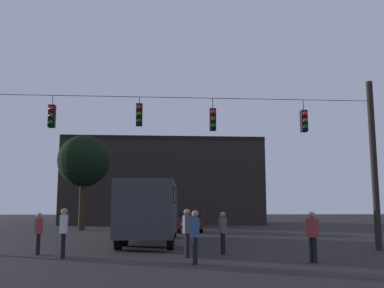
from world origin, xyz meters
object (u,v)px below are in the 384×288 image
object	(u,v)px
pedestrian_crossing_right	(64,230)
pedestrian_crossing_center	(195,233)
pedestrian_near_bus	(187,230)
pedestrian_crossing_left	(223,230)
city_bus	(152,206)
tree_left_silhouette	(84,161)
pedestrian_far_side	(313,234)
pedestrian_trailing	(39,231)
car_near_right	(190,221)

from	to	relation	value
pedestrian_crossing_right	pedestrian_crossing_center	bearing A→B (deg)	-23.29
pedestrian_crossing_right	pedestrian_near_bus	xyz separation A→B (m)	(4.47, -0.16, -0.02)
pedestrian_crossing_center	pedestrian_crossing_left	bearing A→B (deg)	65.37
city_bus	pedestrian_crossing_center	distance (m)	9.18
tree_left_silhouette	pedestrian_near_bus	bearing A→B (deg)	-69.71
city_bus	pedestrian_far_side	size ratio (longest dim) A/B	6.67
city_bus	pedestrian_trailing	distance (m)	7.26
car_near_right	pedestrian_near_bus	distance (m)	16.60
pedestrian_trailing	pedestrian_far_side	bearing A→B (deg)	-17.39
pedestrian_far_side	tree_left_silhouette	bearing A→B (deg)	117.99
pedestrian_crossing_center	pedestrian_near_bus	bearing A→B (deg)	95.04
tree_left_silhouette	pedestrian_far_side	bearing A→B (deg)	-62.01
car_near_right	pedestrian_near_bus	world-z (taller)	pedestrian_near_bus
car_near_right	tree_left_silhouette	size ratio (longest dim) A/B	0.57
car_near_right	pedestrian_crossing_center	world-z (taller)	pedestrian_crossing_center
city_bus	pedestrian_crossing_center	size ratio (longest dim) A/B	6.48
car_near_right	tree_left_silhouette	xyz separation A→B (m)	(-8.48, 3.15, 4.73)
pedestrian_crossing_left	tree_left_silhouette	xyz separation A→B (m)	(-8.76, 18.69, 4.61)
city_bus	pedestrian_far_side	xyz separation A→B (m)	(5.54, -8.87, -0.92)
city_bus	car_near_right	bearing A→B (deg)	74.38
pedestrian_near_bus	tree_left_silhouette	size ratio (longest dim) A/B	0.23
pedestrian_crossing_left	pedestrian_far_side	distance (m)	3.80
car_near_right	pedestrian_near_bus	bearing A→B (deg)	-94.13
car_near_right	pedestrian_trailing	xyz separation A→B (m)	(-6.87, -15.21, 0.11)
car_near_right	pedestrian_crossing_right	size ratio (longest dim) A/B	2.48
pedestrian_crossing_center	pedestrian_crossing_right	xyz separation A→B (m)	(-4.63, 2.00, 0.04)
pedestrian_crossing_center	pedestrian_crossing_right	size ratio (longest dim) A/B	0.96
car_near_right	pedestrian_crossing_left	distance (m)	15.54
car_near_right	pedestrian_trailing	distance (m)	16.69
pedestrian_crossing_right	tree_left_silhouette	xyz separation A→B (m)	(-2.81, 19.55, 4.51)
pedestrian_crossing_right	car_near_right	bearing A→B (deg)	70.93
pedestrian_near_bus	pedestrian_crossing_left	bearing A→B (deg)	34.75
pedestrian_crossing_left	pedestrian_trailing	size ratio (longest dim) A/B	1.01
tree_left_silhouette	pedestrian_trailing	bearing A→B (deg)	-84.98
pedestrian_crossing_right	pedestrian_far_side	size ratio (longest dim) A/B	1.07
city_bus	tree_left_silhouette	world-z (taller)	tree_left_silhouette
pedestrian_near_bus	city_bus	bearing A→B (deg)	101.31
pedestrian_trailing	pedestrian_crossing_right	bearing A→B (deg)	-44.66
pedestrian_crossing_left	pedestrian_crossing_right	size ratio (longest dim) A/B	0.92
pedestrian_crossing_right	pedestrian_near_bus	distance (m)	4.48
pedestrian_near_bus	pedestrian_trailing	world-z (taller)	pedestrian_near_bus
pedestrian_trailing	city_bus	bearing A→B (deg)	53.88
pedestrian_trailing	tree_left_silhouette	size ratio (longest dim) A/B	0.21
pedestrian_trailing	pedestrian_far_side	size ratio (longest dim) A/B	0.96
pedestrian_trailing	tree_left_silhouette	world-z (taller)	tree_left_silhouette
city_bus	tree_left_silhouette	size ratio (longest dim) A/B	1.45
pedestrian_crossing_right	pedestrian_trailing	world-z (taller)	pedestrian_crossing_right
pedestrian_crossing_right	pedestrian_trailing	distance (m)	1.69
pedestrian_far_side	pedestrian_crossing_right	bearing A→B (deg)	167.67
city_bus	pedestrian_crossing_left	size ratio (longest dim) A/B	6.83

